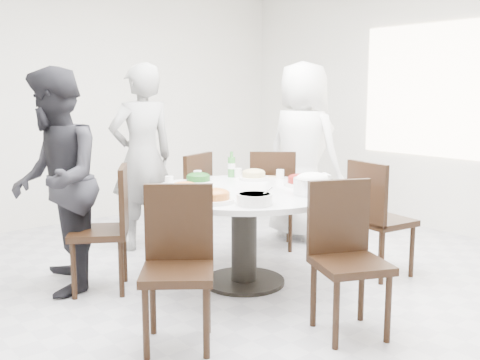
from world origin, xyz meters
TOP-DOWN VIEW (x-y plane):
  - floor at (0.00, 0.00)m, footprint 6.00×6.00m
  - wall_back at (0.00, 3.00)m, footprint 6.00×0.01m
  - wall_right at (3.00, 0.00)m, footprint 0.01×6.00m
  - window at (2.98, 0.00)m, footprint 0.04×2.20m
  - dining_table at (0.30, 0.16)m, footprint 1.50×1.50m
  - chair_ne at (1.17, 0.78)m, footprint 0.59×0.59m
  - chair_n at (0.35, 1.12)m, footprint 0.55×0.55m
  - chair_nw at (-0.65, 0.74)m, footprint 0.58×0.58m
  - chair_sw at (-0.71, -0.43)m, footprint 0.59×0.59m
  - chair_s at (0.21, -0.97)m, footprint 0.55×0.55m
  - chair_se at (1.30, -0.40)m, footprint 0.47×0.47m
  - diner_right at (1.63, 0.83)m, footprint 0.67×0.93m
  - diner_middle at (0.20, 1.55)m, footprint 0.68×0.48m
  - diner_left at (-0.88, 0.93)m, footprint 0.90×1.00m
  - dish_greens at (0.18, 0.61)m, footprint 0.25×0.25m
  - dish_pale at (0.67, 0.48)m, footprint 0.25×0.25m
  - dish_orange at (-0.16, 0.30)m, footprint 0.24×0.24m
  - dish_redbrown at (0.76, 0.00)m, footprint 0.28×0.28m
  - dish_tofu at (-0.18, -0.08)m, footprint 0.29×0.29m
  - rice_bowl at (0.56, -0.31)m, footprint 0.28×0.28m
  - soup_bowl at (-0.01, -0.31)m, footprint 0.24×0.24m
  - beverage_bottle at (0.62, 0.71)m, footprint 0.06×0.06m
  - tea_cups at (0.33, 0.80)m, footprint 0.07×0.07m
  - chopsticks at (0.30, 0.78)m, footprint 0.24×0.04m

SIDE VIEW (x-z plane):
  - floor at x=0.00m, z-range -0.01..0.01m
  - dining_table at x=0.30m, z-range 0.00..0.75m
  - chair_ne at x=1.17m, z-range 0.00..0.95m
  - chair_n at x=0.35m, z-range 0.00..0.95m
  - chair_nw at x=-0.65m, z-range 0.00..0.95m
  - chair_sw at x=-0.71m, z-range 0.00..0.95m
  - chair_s at x=0.21m, z-range 0.00..0.95m
  - chair_se at x=1.30m, z-range 0.00..0.95m
  - chopsticks at x=0.30m, z-range 0.75..0.76m
  - dish_greens at x=0.18m, z-range 0.75..0.81m
  - dish_orange at x=-0.16m, z-range 0.75..0.82m
  - dish_pale at x=0.67m, z-range 0.75..0.82m
  - dish_redbrown at x=0.76m, z-range 0.75..0.82m
  - dish_tofu at x=-0.18m, z-range 0.75..0.82m
  - soup_bowl at x=-0.01m, z-range 0.75..0.82m
  - tea_cups at x=0.33m, z-range 0.75..0.83m
  - rice_bowl at x=0.56m, z-range 0.75..0.87m
  - diner_left at x=-0.88m, z-range 0.00..1.68m
  - beverage_bottle at x=0.62m, z-range 0.75..0.98m
  - diner_middle at x=0.20m, z-range 0.00..1.75m
  - diner_right at x=1.63m, z-range 0.00..1.79m
  - wall_back at x=0.00m, z-range 0.00..2.80m
  - wall_right at x=3.00m, z-range 0.00..2.80m
  - window at x=2.98m, z-range 0.80..2.20m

